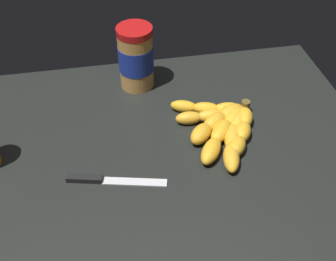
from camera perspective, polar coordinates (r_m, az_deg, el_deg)
The scene contains 4 objects.
ground_plane at distance 86.52cm, azimuth -2.41°, elevation -3.06°, with size 95.84×64.71×3.41cm, color black.
banana_bunch at distance 88.11cm, azimuth 7.86°, elevation 0.63°, with size 18.52×24.24×3.68cm.
peanut_butter_jar at distance 97.50cm, azimuth -4.58°, elevation 10.30°, with size 8.43×8.43×15.78cm.
butter_knife at distance 79.42cm, azimuth -8.62°, elevation -6.93°, with size 19.48×6.11×1.20cm.
Camera 1 is at (7.14, 59.09, 61.08)cm, focal length 42.91 mm.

